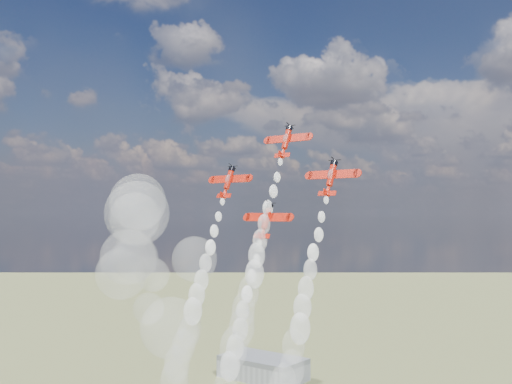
{
  "coord_description": "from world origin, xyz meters",
  "views": [
    {
      "loc": [
        98.28,
        -111.68,
        99.9
      ],
      "look_at": [
        12.3,
        0.48,
        104.84
      ],
      "focal_mm": 42.0,
      "sensor_mm": 36.0,
      "label": 1
    }
  ],
  "objects_px": {
    "hangar": "(263,368)",
    "plane_left": "(228,181)",
    "plane_lead": "(286,141)",
    "plane_right": "(331,177)",
    "plane_slot": "(266,220)"
  },
  "relations": [
    {
      "from": "hangar",
      "to": "plane_lead",
      "type": "height_order",
      "value": "plane_lead"
    },
    {
      "from": "plane_left",
      "to": "plane_right",
      "type": "xyz_separation_m",
      "value": [
        28.95,
        0.0,
        0.0
      ]
    },
    {
      "from": "hangar",
      "to": "plane_left",
      "type": "relative_size",
      "value": 4.15
    },
    {
      "from": "plane_lead",
      "to": "hangar",
      "type": "bearing_deg",
      "value": 128.22
    },
    {
      "from": "plane_left",
      "to": "plane_slot",
      "type": "bearing_deg",
      "value": -15.39
    },
    {
      "from": "plane_right",
      "to": "plane_left",
      "type": "bearing_deg",
      "value": 180.0
    },
    {
      "from": "hangar",
      "to": "plane_lead",
      "type": "bearing_deg",
      "value": -51.78
    },
    {
      "from": "hangar",
      "to": "plane_slot",
      "type": "height_order",
      "value": "plane_slot"
    },
    {
      "from": "plane_right",
      "to": "plane_slot",
      "type": "distance_m",
      "value": 17.67
    },
    {
      "from": "plane_lead",
      "to": "plane_slot",
      "type": "relative_size",
      "value": 1.0
    },
    {
      "from": "hangar",
      "to": "plane_slot",
      "type": "distance_m",
      "value": 247.52
    },
    {
      "from": "plane_lead",
      "to": "plane_right",
      "type": "bearing_deg",
      "value": -15.39
    },
    {
      "from": "hangar",
      "to": "plane_slot",
      "type": "relative_size",
      "value": 4.15
    },
    {
      "from": "plane_lead",
      "to": "plane_slot",
      "type": "height_order",
      "value": "plane_lead"
    },
    {
      "from": "hangar",
      "to": "plane_right",
      "type": "xyz_separation_m",
      "value": [
        152.78,
        -179.62,
        101.13
      ]
    }
  ]
}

